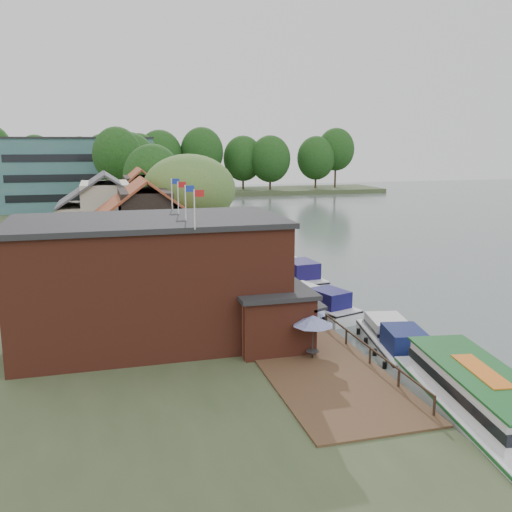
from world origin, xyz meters
TOP-DOWN VIEW (x-y plane):
  - ground at (0.00, 0.00)m, footprint 260.00×260.00m
  - quay_deck at (-8.00, 10.00)m, footprint 6.00×50.00m
  - quay_rail at (-5.30, 10.50)m, footprint 0.20×49.00m
  - pub at (-14.00, -1.00)m, footprint 20.00×11.00m
  - hotel_block at (-22.00, 70.00)m, footprint 25.40×12.40m
  - cottage_a at (-15.00, 14.00)m, footprint 8.60×7.60m
  - cottage_b at (-18.00, 24.00)m, footprint 9.60×8.60m
  - cottage_c at (-14.00, 33.00)m, footprint 7.60×7.60m
  - willow at (-10.50, 19.00)m, footprint 8.60×8.60m
  - umbrella_0 at (-7.92, -6.43)m, footprint 2.23×2.23m
  - umbrella_1 at (-7.52, -4.36)m, footprint 2.30×2.30m
  - umbrella_2 at (-8.18, -0.28)m, footprint 2.02×2.02m
  - umbrella_3 at (-7.27, 2.75)m, footprint 1.99×1.99m
  - umbrella_4 at (-7.43, 5.16)m, footprint 1.97×1.97m
  - umbrella_5 at (-6.74, 8.32)m, footprint 2.10×2.10m
  - umbrella_6 at (-6.81, 10.43)m, footprint 1.99×1.99m
  - cruiser_0 at (-2.07, -4.71)m, footprint 4.65×9.58m
  - cruiser_1 at (-3.55, 4.48)m, footprint 5.49×9.44m
  - cruiser_2 at (-2.37, 13.21)m, footprint 4.26×10.53m
  - cruiser_3 at (-2.24, 24.44)m, footprint 5.77×10.80m
  - tour_boat at (-2.98, -14.36)m, footprint 5.43×13.23m
  - swan at (-4.50, -13.43)m, footprint 0.44×0.44m
  - bank_tree_0 at (-11.82, 40.78)m, footprint 7.53×7.53m
  - bank_tree_1 at (-15.78, 51.94)m, footprint 6.96×6.96m
  - bank_tree_2 at (-13.76, 58.78)m, footprint 8.98×8.98m
  - bank_tree_3 at (-10.75, 79.59)m, footprint 7.09×7.09m
  - bank_tree_4 at (-17.21, 85.33)m, footprint 8.82×8.82m
  - bank_tree_5 at (-11.31, 94.52)m, footprint 7.92×7.92m

SIDE VIEW (x-z plane):
  - ground at x=0.00m, z-range 0.00..0.00m
  - swan at x=-4.50m, z-range 0.00..0.44m
  - quay_deck at x=-8.00m, z-range 1.00..1.10m
  - cruiser_1 at x=-3.55m, z-range 0.00..2.14m
  - cruiser_0 at x=-2.07m, z-range 0.00..2.20m
  - cruiser_2 at x=-2.37m, z-range 0.00..2.50m
  - cruiser_3 at x=-2.24m, z-range 0.00..2.51m
  - tour_boat at x=-2.98m, z-range 0.00..2.80m
  - quay_rail at x=-5.30m, z-range 1.00..2.00m
  - umbrella_0 at x=-7.92m, z-range 1.10..3.48m
  - umbrella_1 at x=-7.52m, z-range 1.10..3.48m
  - umbrella_2 at x=-8.18m, z-range 1.10..3.48m
  - umbrella_3 at x=-7.27m, z-range 1.10..3.48m
  - umbrella_4 at x=-7.43m, z-range 1.10..3.48m
  - umbrella_5 at x=-6.74m, z-range 1.10..3.48m
  - umbrella_6 at x=-6.81m, z-range 1.10..3.48m
  - pub at x=-14.00m, z-range 1.00..8.30m
  - cottage_a at x=-15.00m, z-range 1.00..9.50m
  - cottage_b at x=-18.00m, z-range 1.00..9.50m
  - cottage_c at x=-14.00m, z-range 1.00..9.50m
  - willow at x=-10.50m, z-range 1.00..11.43m
  - bank_tree_0 at x=-11.82m, z-range 1.00..12.25m
  - hotel_block at x=-22.00m, z-range 1.00..13.30m
  - bank_tree_5 at x=-11.31m, z-range 1.00..13.59m
  - bank_tree_2 at x=-13.76m, z-range 1.00..13.99m
  - bank_tree_4 at x=-17.21m, z-range 1.00..14.06m
  - bank_tree_3 at x=-10.75m, z-range 1.00..14.11m
  - bank_tree_1 at x=-15.78m, z-range 1.00..14.63m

